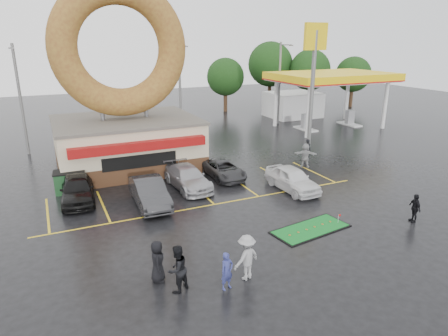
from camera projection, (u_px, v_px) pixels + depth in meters
name	position (u px, v px, depth m)	size (l,w,h in m)	color
ground	(241.00, 228.00, 20.60)	(120.00, 120.00, 0.00)	black
donut_shop	(125.00, 108.00, 29.23)	(10.20, 8.70, 13.50)	#472B19
gas_station	(314.00, 90.00, 45.50)	(12.30, 13.65, 5.90)	silver
shell_sign	(314.00, 63.00, 33.86)	(2.20, 0.36, 10.60)	slate
streetlight_left	(20.00, 97.00, 32.35)	(0.40, 2.21, 9.00)	slate
streetlight_mid	(180.00, 88.00, 38.78)	(0.40, 2.21, 9.00)	slate
streetlight_right	(280.00, 81.00, 44.42)	(0.40, 2.21, 9.00)	slate
tree_far_a	(310.00, 70.00, 55.26)	(5.60, 5.60, 8.00)	#332114
tree_far_b	(353.00, 74.00, 56.12)	(4.90, 4.90, 7.00)	#332114
tree_far_c	(270.00, 64.00, 56.92)	(6.30, 6.30, 9.00)	#332114
tree_far_d	(225.00, 77.00, 52.41)	(4.90, 4.90, 7.00)	#332114
car_black	(77.00, 189.00, 23.77)	(1.87, 4.65, 1.58)	black
car_dgrey	(150.00, 192.00, 23.27)	(1.65, 4.74, 1.56)	#2D2D30
car_silver	(188.00, 177.00, 25.97)	(1.98, 4.87, 1.41)	#A6A5AA
car_grey	(223.00, 169.00, 27.93)	(2.00, 4.34, 1.21)	#2D2D30
car_white	(292.00, 179.00, 25.57)	(1.79, 4.44, 1.51)	silver
person_blue	(227.00, 271.00, 15.40)	(0.57, 0.37, 1.55)	navy
person_blackjkt	(177.00, 269.00, 15.21)	(0.93, 0.73, 1.92)	black
person_hoodie	(246.00, 257.00, 15.99)	(1.25, 0.72, 1.93)	gray
person_bystander	(157.00, 261.00, 15.88)	(0.86, 0.56, 1.75)	black
person_cameraman	(415.00, 208.00, 21.13)	(0.91, 0.38, 1.56)	black
person_walker_near	(305.00, 155.00, 30.11)	(1.73, 0.55, 1.86)	#9A9B9D
person_walker_far	(307.00, 150.00, 31.90)	(0.63, 0.42, 1.74)	black
dumpster	(70.00, 182.00, 25.31)	(1.80, 1.20, 1.30)	#1A4521
putting_green	(311.00, 229.00, 20.43)	(4.38, 2.36, 0.52)	black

